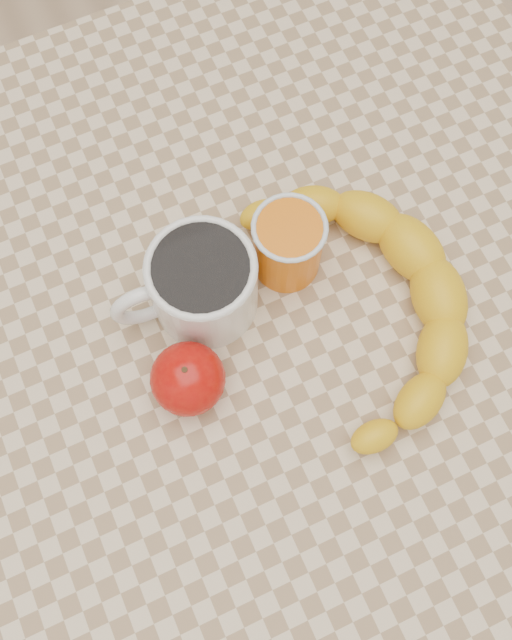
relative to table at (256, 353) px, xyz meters
name	(u,v)px	position (x,y,z in m)	size (l,w,h in m)	color
ground	(256,450)	(0.00, 0.00, -0.66)	(3.00, 3.00, 0.00)	tan
table	(256,353)	(0.00, 0.00, 0.00)	(0.80, 0.80, 0.75)	beige
coffee_mug	(200,284)	(-0.03, 0.04, 0.13)	(0.14, 0.10, 0.08)	white
orange_juice_glass	(288,245)	(0.05, 0.05, 0.13)	(0.07, 0.07, 0.08)	#DE6407
apple	(188,379)	(-0.08, -0.03, 0.12)	(0.07, 0.07, 0.06)	#A20505
banana	(366,304)	(0.10, -0.03, 0.11)	(0.26, 0.34, 0.05)	yellow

